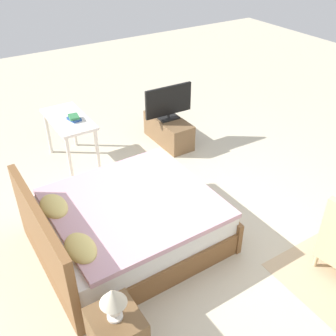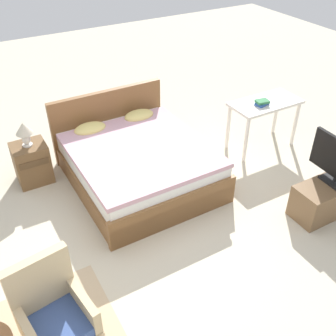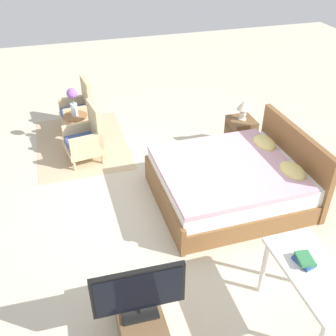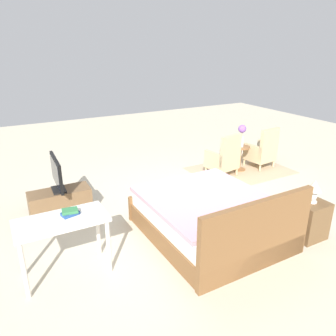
% 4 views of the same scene
% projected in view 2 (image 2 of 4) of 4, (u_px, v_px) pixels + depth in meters
% --- Properties ---
extents(ground_plane, '(16.00, 16.00, 0.00)m').
position_uv_depth(ground_plane, '(157.00, 227.00, 4.63)').
color(ground_plane, beige).
extents(bed, '(1.72, 1.99, 0.96)m').
position_uv_depth(bed, '(137.00, 162.00, 5.22)').
color(bed, brown).
rests_on(bed, ground_plane).
extents(armchair_by_window_right, '(0.62, 0.62, 0.92)m').
position_uv_depth(armchair_by_window_right, '(55.00, 316.00, 3.25)').
color(armchair_by_window_right, '#CCB284').
rests_on(armchair_by_window_right, floor_rug).
extents(nightstand, '(0.44, 0.41, 0.56)m').
position_uv_depth(nightstand, '(32.00, 163.00, 5.23)').
color(nightstand, brown).
rests_on(nightstand, ground_plane).
extents(table_lamp, '(0.22, 0.22, 0.33)m').
position_uv_depth(table_lamp, '(24.00, 131.00, 4.94)').
color(table_lamp, silver).
rests_on(table_lamp, nightstand).
extents(tv_stand, '(0.96, 0.40, 0.43)m').
position_uv_depth(tv_stand, '(329.00, 197.00, 4.76)').
color(tv_stand, brown).
rests_on(tv_stand, ground_plane).
extents(vanity_desk, '(1.04, 0.52, 0.75)m').
position_uv_depth(vanity_desk, '(265.00, 109.00, 5.72)').
color(vanity_desk, silver).
rests_on(vanity_desk, ground_plane).
extents(book_stack, '(0.22, 0.17, 0.07)m').
position_uv_depth(book_stack, '(262.00, 103.00, 5.55)').
color(book_stack, '#284C8E').
rests_on(book_stack, vanity_desk).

